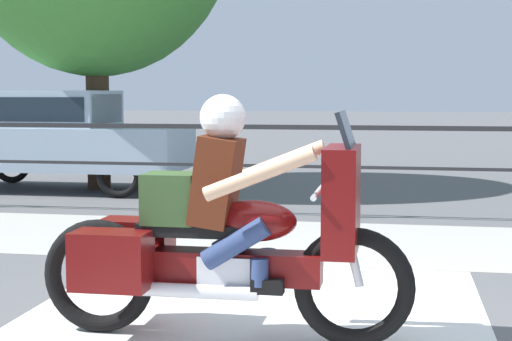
% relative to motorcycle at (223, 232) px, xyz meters
% --- Properties ---
extents(sidewalk_band, '(44.00, 2.40, 0.01)m').
position_rel_motorcycle_xyz_m(sidewalk_band, '(0.47, 3.40, -0.69)').
color(sidewalk_band, '#A8A59E').
rests_on(sidewalk_band, ground).
extents(fence_railing, '(36.00, 0.05, 1.17)m').
position_rel_motorcycle_xyz_m(fence_railing, '(0.47, 5.04, 0.23)').
color(fence_railing, '#232326').
rests_on(fence_railing, ground).
extents(motorcycle, '(2.43, 0.76, 1.57)m').
position_rel_motorcycle_xyz_m(motorcycle, '(0.00, 0.00, 0.00)').
color(motorcycle, black).
rests_on(motorcycle, ground).
extents(parked_car, '(4.08, 1.68, 1.61)m').
position_rel_motorcycle_xyz_m(parked_car, '(-4.37, 7.05, 0.22)').
color(parked_car, '#9EB2C6').
rests_on(parked_car, ground).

